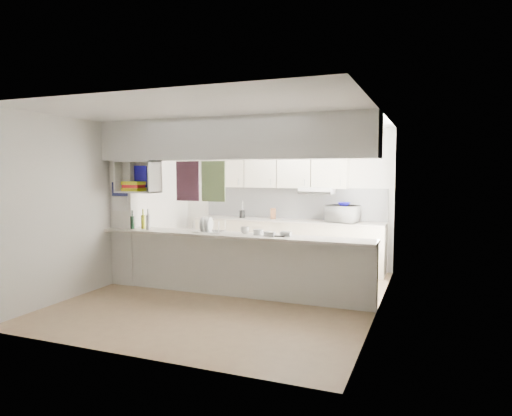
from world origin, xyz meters
The scene contains 16 objects.
floor centered at (0.00, 0.00, 0.00)m, with size 4.80×4.80×0.00m, color #9D7B5B.
ceiling centered at (0.00, 0.00, 2.60)m, with size 4.80×4.80×0.00m, color white.
wall_back centered at (0.00, 2.40, 1.30)m, with size 4.20×4.20×0.00m, color silver.
wall_left centered at (-2.10, 0.00, 1.30)m, with size 4.80×4.80×0.00m, color silver.
wall_right centered at (2.10, 0.00, 1.30)m, with size 4.80×4.80×0.00m, color silver.
servery_partition centered at (-0.17, 0.00, 1.66)m, with size 4.20×0.50×2.60m.
cubby_shelf centered at (-1.57, -0.06, 1.71)m, with size 0.65×0.35×0.50m.
kitchen_run centered at (0.16, 2.14, 0.83)m, with size 3.60×0.63×2.24m.
microwave centered at (1.25, 2.08, 1.07)m, with size 0.55×0.37×0.30m, color white.
bowl centered at (1.27, 2.06, 1.25)m, with size 0.23×0.23×0.06m, color #100B80.
dish_rack centered at (-0.40, 0.05, 1.01)m, with size 0.47×0.37×0.23m.
cup centered at (0.23, -0.02, 0.99)m, with size 0.13×0.13×0.10m, color white.
wine_bottles centered at (-1.54, -0.04, 1.04)m, with size 0.37×0.15×0.33m.
plastic_tubs centered at (0.58, 0.03, 0.95)m, with size 0.57×0.23×0.07m.
utensil_jar centered at (-0.75, 2.15, 0.99)m, with size 0.10×0.10×0.15m, color black.
knife_block centered at (-0.11, 2.18, 1.02)m, with size 0.10×0.08×0.20m, color brown.
Camera 1 is at (2.76, -6.04, 1.84)m, focal length 32.00 mm.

